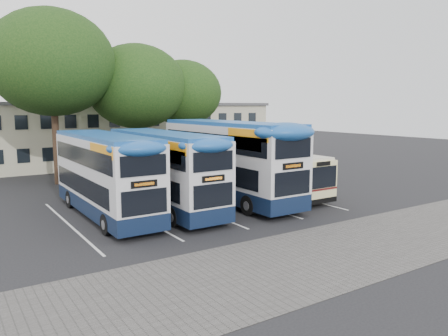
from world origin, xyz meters
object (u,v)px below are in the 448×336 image
at_px(tree_right, 183,93).
at_px(bus_dd_right, 228,157).
at_px(bus_single, 269,170).
at_px(lamp_post, 205,114).
at_px(bus_dd_mid, 163,168).
at_px(tree_left, 52,63).
at_px(tree_mid, 137,87).
at_px(bus_dd_left, 105,171).

distance_m(tree_right, bus_dd_right, 14.02).
bearing_deg(bus_single, lamp_post, 75.92).
height_order(tree_right, bus_dd_mid, tree_right).
relative_size(bus_dd_mid, bus_dd_right, 0.90).
bearing_deg(bus_dd_right, tree_left, 122.81).
xyz_separation_m(tree_left, tree_right, (11.31, 1.03, -1.98)).
height_order(bus_dd_mid, bus_dd_right, bus_dd_right).
xyz_separation_m(lamp_post, bus_dd_mid, (-11.42, -14.66, -2.66)).
distance_m(tree_mid, bus_single, 14.15).
bearing_deg(bus_dd_left, tree_right, 47.82).
distance_m(bus_dd_left, bus_single, 11.03).
bearing_deg(lamp_post, bus_dd_mid, -127.92).
bearing_deg(bus_single, bus_dd_left, 178.96).
distance_m(lamp_post, bus_single, 15.25).
bearing_deg(bus_dd_left, bus_dd_right, -1.77).
bearing_deg(bus_dd_right, bus_dd_mid, -177.20).
distance_m(tree_mid, bus_dd_mid, 13.87).
xyz_separation_m(tree_mid, bus_dd_right, (0.94, -12.22, -4.73)).
bearing_deg(tree_mid, bus_single, -70.78).
bearing_deg(bus_single, tree_left, 132.86).
relative_size(lamp_post, bus_single, 0.94).
relative_size(tree_left, bus_dd_mid, 1.22).
bearing_deg(tree_right, bus_single, -91.80).
xyz_separation_m(lamp_post, bus_dd_right, (-6.92, -14.44, -2.38)).
height_order(lamp_post, bus_single, lamp_post).
bearing_deg(bus_dd_mid, tree_left, 104.47).
xyz_separation_m(tree_mid, bus_single, (4.25, -12.18, -5.81)).
distance_m(bus_dd_mid, bus_single, 7.85).
xyz_separation_m(bus_dd_left, bus_dd_mid, (3.20, -0.46, 0.01)).
relative_size(tree_mid, tree_right, 1.10).
relative_size(bus_dd_right, bus_single, 1.23).
height_order(tree_mid, bus_dd_left, tree_mid).
height_order(tree_mid, bus_dd_right, tree_mid).
xyz_separation_m(bus_dd_mid, bus_single, (7.81, 0.26, -0.80)).
xyz_separation_m(tree_left, bus_dd_mid, (3.10, -12.01, -6.55)).
bearing_deg(tree_right, tree_mid, -172.59).
bearing_deg(bus_single, tree_mid, 109.22).
bearing_deg(bus_dd_right, tree_mid, 94.42).
relative_size(tree_left, bus_dd_right, 1.09).
relative_size(tree_right, bus_single, 1.03).
bearing_deg(bus_single, tree_right, 88.20).
bearing_deg(bus_dd_right, bus_single, 0.67).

